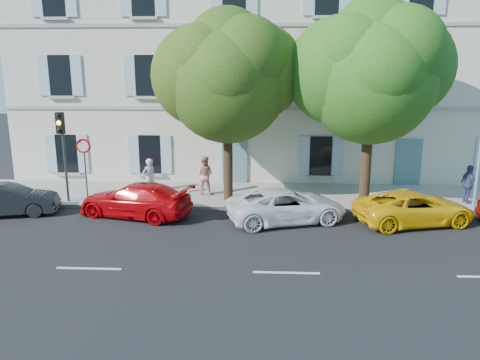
# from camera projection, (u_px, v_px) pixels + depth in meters

# --- Properties ---
(ground) EXTENTS (90.00, 90.00, 0.00)m
(ground) POSITION_uv_depth(u_px,v_px,m) (281.00, 228.00, 17.83)
(ground) COLOR black
(sidewalk) EXTENTS (36.00, 4.50, 0.15)m
(sidewalk) POSITION_uv_depth(u_px,v_px,m) (278.00, 196.00, 22.13)
(sidewalk) COLOR #A09E96
(sidewalk) RESTS_ON ground
(kerb) EXTENTS (36.00, 0.16, 0.16)m
(kerb) POSITION_uv_depth(u_px,v_px,m) (280.00, 209.00, 20.02)
(kerb) COLOR #9E998E
(kerb) RESTS_ON ground
(building) EXTENTS (28.00, 7.00, 12.00)m
(building) POSITION_uv_depth(u_px,v_px,m) (277.00, 67.00, 26.34)
(building) COLOR beige
(building) RESTS_ON ground
(car_dark_sedan) EXTENTS (4.13, 2.27, 1.29)m
(car_dark_sedan) POSITION_uv_depth(u_px,v_px,m) (8.00, 200.00, 19.29)
(car_dark_sedan) COLOR black
(car_dark_sedan) RESTS_ON ground
(car_red_coupe) EXTENTS (5.09, 3.16, 1.38)m
(car_red_coupe) POSITION_uv_depth(u_px,v_px,m) (135.00, 200.00, 19.17)
(car_red_coupe) COLOR #BF050B
(car_red_coupe) RESTS_ON ground
(car_white_coupe) EXTENTS (5.13, 3.42, 1.31)m
(car_white_coupe) POSITION_uv_depth(u_px,v_px,m) (287.00, 206.00, 18.46)
(car_white_coupe) COLOR white
(car_white_coupe) RESTS_ON ground
(car_yellow_supercar) EXTENTS (5.01, 3.20, 1.29)m
(car_yellow_supercar) POSITION_uv_depth(u_px,v_px,m) (414.00, 208.00, 18.23)
(car_yellow_supercar) COLOR yellow
(car_yellow_supercar) RESTS_ON ground
(tree_left) EXTENTS (5.21, 5.21, 8.07)m
(tree_left) POSITION_uv_depth(u_px,v_px,m) (228.00, 83.00, 19.97)
(tree_left) COLOR #3A2819
(tree_left) RESTS_ON sidewalk
(tree_right) EXTENTS (5.42, 5.42, 8.35)m
(tree_right) POSITION_uv_depth(u_px,v_px,m) (371.00, 79.00, 19.31)
(tree_right) COLOR #3A2819
(tree_right) RESTS_ON sidewalk
(traffic_light) EXTENTS (0.34, 0.45, 3.97)m
(traffic_light) POSITION_uv_depth(u_px,v_px,m) (62.00, 138.00, 20.21)
(traffic_light) COLOR #383A3D
(traffic_light) RESTS_ON sidewalk
(road_sign) EXTENTS (0.65, 0.11, 2.80)m
(road_sign) POSITION_uv_depth(u_px,v_px,m) (84.00, 156.00, 20.63)
(road_sign) COLOR #383A3D
(road_sign) RESTS_ON sidewalk
(pedestrian_a) EXTENTS (0.77, 0.77, 1.81)m
(pedestrian_a) POSITION_uv_depth(u_px,v_px,m) (149.00, 178.00, 21.42)
(pedestrian_a) COLOR silver
(pedestrian_a) RESTS_ON sidewalk
(pedestrian_b) EXTENTS (0.95, 0.77, 1.82)m
(pedestrian_b) POSITION_uv_depth(u_px,v_px,m) (204.00, 175.00, 21.92)
(pedestrian_b) COLOR tan
(pedestrian_b) RESTS_ON sidewalk
(pedestrian_c) EXTENTS (0.57, 1.05, 1.71)m
(pedestrian_c) POSITION_uv_depth(u_px,v_px,m) (469.00, 184.00, 20.47)
(pedestrian_c) COLOR #454680
(pedestrian_c) RESTS_ON sidewalk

